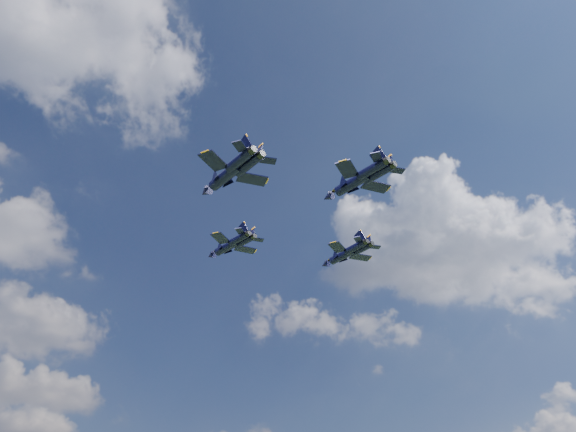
{
  "coord_description": "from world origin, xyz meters",
  "views": [
    {
      "loc": [
        -44.8,
        -73.78,
        3.47
      ],
      "look_at": [
        2.01,
        -3.05,
        57.07
      ],
      "focal_mm": 35.0,
      "sensor_mm": 36.0,
      "label": 1
    }
  ],
  "objects_px": {
    "jet_lead": "(226,247)",
    "jet_right": "(341,256)",
    "jet_left": "(224,177)",
    "jet_slot": "(350,184)"
  },
  "relations": [
    {
      "from": "jet_left",
      "to": "jet_right",
      "type": "xyz_separation_m",
      "value": [
        29.96,
        7.01,
        -2.85
      ]
    },
    {
      "from": "jet_left",
      "to": "jet_slot",
      "type": "relative_size",
      "value": 1.1
    },
    {
      "from": "jet_lead",
      "to": "jet_slot",
      "type": "distance_m",
      "value": 34.09
    },
    {
      "from": "jet_left",
      "to": "jet_slot",
      "type": "distance_m",
      "value": 20.95
    },
    {
      "from": "jet_right",
      "to": "jet_slot",
      "type": "relative_size",
      "value": 0.91
    },
    {
      "from": "jet_slot",
      "to": "jet_lead",
      "type": "bearing_deg",
      "value": 89.25
    },
    {
      "from": "jet_lead",
      "to": "jet_left",
      "type": "bearing_deg",
      "value": -130.62
    },
    {
      "from": "jet_lead",
      "to": "jet_left",
      "type": "relative_size",
      "value": 0.86
    },
    {
      "from": "jet_left",
      "to": "jet_lead",
      "type": "bearing_deg",
      "value": 54.61
    },
    {
      "from": "jet_lead",
      "to": "jet_right",
      "type": "height_order",
      "value": "jet_lead"
    }
  ]
}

